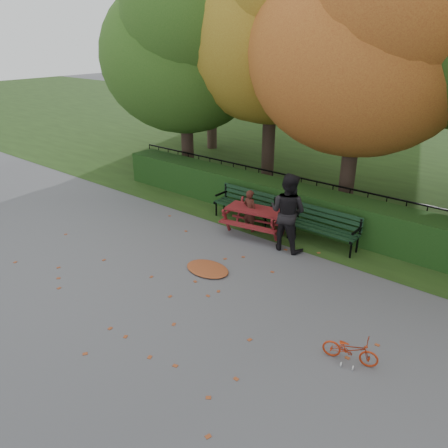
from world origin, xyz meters
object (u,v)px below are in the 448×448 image
Objects in this scene: tree_f at (213,9)px; picnic_table at (256,214)px; tree_b at (279,13)px; adult at (288,212)px; bicycle at (350,349)px; child at (250,211)px; bench_left at (246,203)px; tree_a at (186,44)px; tree_c at (373,34)px; bench_right at (324,225)px.

picnic_table is (6.53, -6.04, -5.17)m from tree_f.
adult is at bearing -52.51° from tree_b.
bicycle is (10.56, -9.13, -5.46)m from tree_f.
picnic_table is 1.53× the size of child.
bench_left is (5.83, -5.54, -5.17)m from tree_f.
tree_b is at bearing 110.58° from bench_left.
child is (4.39, -2.39, -3.95)m from tree_a.
tree_a is at bearing -176.35° from tree_c.
tree_f is (-1.94, 3.66, 1.17)m from tree_a.
picnic_table reaches higher than bicycle.
adult is (7.64, -6.34, -4.73)m from tree_f.
adult is at bearing -126.55° from bench_right.
picnic_table is 1.23m from adult.
bench_left is 0.94× the size of adult.
child is 1.39m from adult.
tree_f is at bearing -40.95° from adult.
bicycle is at bearing 148.93° from child.
adult is at bearing 172.69° from child.
adult is at bearing -25.74° from picnic_table.
child is (-0.20, -0.02, 0.05)m from picnic_table.
tree_c is at bearing -97.39° from adult.
tree_b is 1.10× the size of tree_c.
tree_c is 5.31m from bench_left.
bicycle is at bearing -32.41° from tree_a.
adult is (1.30, -0.28, 0.38)m from child.
bench_right is 1.96m from child.
tree_f reaches higher than tree_a.
tree_b is 10.26m from bicycle.
child is (1.65, -3.56, -4.83)m from tree_b.
tree_a reaches higher than picnic_table.
tree_b reaches higher than child.
bench_left is at bearing -25.19° from adult.
bench_left reaches higher than picnic_table.
tree_f reaches higher than child.
adult is 2.16× the size of bicycle.
bench_left is at bearing -40.63° from child.
child is (-1.63, -2.78, -4.25)m from tree_c.
tree_a is at bearing -26.45° from adult.
bench_left is (3.89, -1.88, -4.00)m from tree_a.
bicycle is (8.62, -5.47, -4.29)m from tree_a.
tree_f reaches higher than bench_right.
picnic_table is at bearing -35.56° from bench_left.
tree_a is 4.16× the size of bench_left.
adult is (1.11, -0.30, 0.44)m from picnic_table.
child reaches higher than picnic_table.
adult is at bearing 32.34° from bicycle.
tree_c is 4.18× the size of adult.
bench_left and bench_right have the same top height.
child is 5.24m from bicycle.
bench_right is at bearing -40.67° from tree_b.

